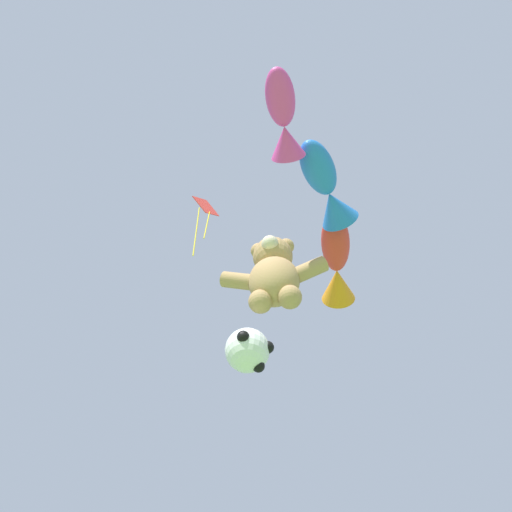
{
  "coord_description": "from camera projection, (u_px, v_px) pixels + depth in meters",
  "views": [
    {
      "loc": [
        2.18,
        -0.71,
        1.5
      ],
      "look_at": [
        1.27,
        4.1,
        9.35
      ],
      "focal_mm": 35.0,
      "sensor_mm": 36.0,
      "label": 1
    }
  ],
  "objects": [
    {
      "name": "fish_kite_magenta",
      "position": [
        283.0,
        120.0,
        9.46
      ],
      "size": [
        0.7,
        1.73,
        0.69
      ],
      "color": "#E53F9E"
    },
    {
      "name": "teddy_bear_kite",
      "position": [
        274.0,
        273.0,
        9.77
      ],
      "size": [
        2.15,
        0.95,
        2.18
      ],
      "color": "tan"
    },
    {
      "name": "soccer_ball_kite",
      "position": [
        248.0,
        350.0,
        8.4
      ],
      "size": [
        0.84,
        0.84,
        0.77
      ],
      "color": "white"
    },
    {
      "name": "fish_kite_crimson",
      "position": [
        337.0,
        264.0,
        11.84
      ],
      "size": [
        0.88,
        2.43,
        0.82
      ],
      "color": "red"
    },
    {
      "name": "fish_kite_cobalt",
      "position": [
        327.0,
        188.0,
        10.56
      ],
      "size": [
        1.22,
        2.12,
        0.83
      ],
      "color": "blue"
    },
    {
      "name": "diamond_kite",
      "position": [
        205.0,
        212.0,
        13.74
      ],
      "size": [
        0.62,
        0.77,
        2.94
      ],
      "color": "red"
    }
  ]
}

